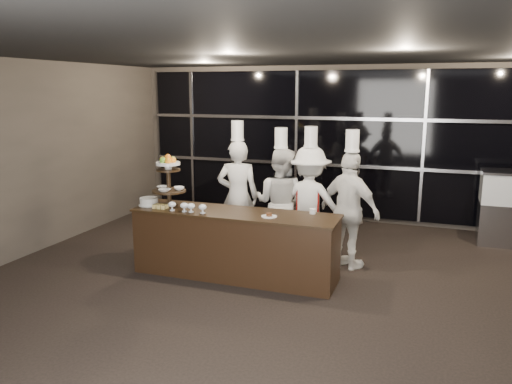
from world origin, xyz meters
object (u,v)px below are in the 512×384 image
(chef_a, at_px, (238,195))
(chef_b, at_px, (280,202))
(display_stand, at_px, (169,177))
(chef_c, at_px, (309,203))
(buffet_counter, at_px, (235,244))
(layer_cake, at_px, (149,201))
(chef_d, at_px, (350,209))

(chef_a, distance_m, chef_b, 0.69)
(display_stand, distance_m, chef_a, 1.27)
(chef_a, xyz_separation_m, chef_c, (1.13, 0.08, -0.05))
(buffet_counter, bearing_deg, chef_a, 109.48)
(layer_cake, xyz_separation_m, chef_c, (2.08, 1.14, -0.10))
(chef_c, bearing_deg, chef_b, -172.86)
(chef_a, xyz_separation_m, chef_b, (0.69, 0.02, -0.06))
(chef_b, bearing_deg, chef_a, -178.34)
(display_stand, distance_m, chef_d, 2.61)
(buffet_counter, relative_size, chef_c, 1.41)
(buffet_counter, height_order, chef_c, chef_c)
(chef_d, bearing_deg, chef_b, 171.40)
(display_stand, height_order, chef_a, chef_a)
(display_stand, height_order, layer_cake, display_stand)
(chef_c, height_order, chef_d, chef_c)
(buffet_counter, bearing_deg, layer_cake, -177.80)
(buffet_counter, xyz_separation_m, display_stand, (-1.00, -0.00, 0.87))
(display_stand, relative_size, chef_c, 0.37)
(display_stand, distance_m, chef_c, 2.14)
(buffet_counter, xyz_separation_m, chef_a, (-0.36, 1.02, 0.45))
(chef_c, bearing_deg, buffet_counter, -125.33)
(buffet_counter, relative_size, layer_cake, 9.47)
(chef_a, bearing_deg, layer_cake, -131.54)
(chef_b, bearing_deg, layer_cake, -146.42)
(display_stand, xyz_separation_m, chef_a, (0.64, 1.02, -0.42))
(display_stand, bearing_deg, chef_d, 19.87)
(display_stand, height_order, chef_b, chef_b)
(chef_b, distance_m, chef_d, 1.10)
(layer_cake, relative_size, chef_c, 0.15)
(display_stand, xyz_separation_m, chef_b, (1.33, 1.04, -0.48))
(display_stand, bearing_deg, layer_cake, -170.69)
(display_stand, relative_size, chef_b, 0.37)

